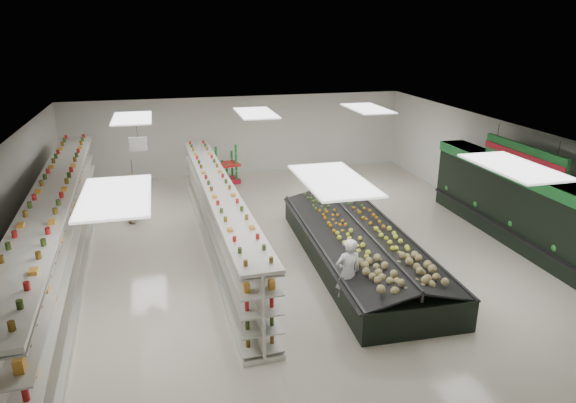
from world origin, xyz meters
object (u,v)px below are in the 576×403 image
object	(u,v)px
gondola_center	(219,219)
shopper_background	(136,197)
gondola_left	(59,239)
shopper_main	(348,274)
produce_island	(360,246)
soda_endcap	(225,166)

from	to	relation	value
gondola_center	shopper_background	world-z (taller)	gondola_center
gondola_left	shopper_background	xyz separation A→B (m)	(1.67, 3.65, -0.25)
shopper_main	produce_island	bearing A→B (deg)	-122.90
gondola_center	shopper_main	world-z (taller)	gondola_center
produce_island	shopper_background	distance (m)	7.41
gondola_left	shopper_main	xyz separation A→B (m)	(6.34, -3.02, -0.21)
shopper_background	gondola_left	bearing A→B (deg)	179.11
gondola_center	shopper_background	bearing A→B (deg)	128.18
produce_island	gondola_center	bearing A→B (deg)	151.78
gondola_left	shopper_main	size ratio (longest dim) A/B	7.92
gondola_center	soda_endcap	bearing A→B (deg)	79.60
shopper_background	shopper_main	bearing A→B (deg)	-121.31
shopper_main	shopper_background	xyz separation A→B (m)	(-4.68, 6.67, -0.04)
gondola_center	soda_endcap	world-z (taller)	gondola_center
gondola_left	soda_endcap	distance (m)	8.60
gondola_center	shopper_main	distance (m)	4.55
gondola_left	soda_endcap	xyz separation A→B (m)	(4.93, 7.04, -0.35)
produce_island	shopper_background	xyz separation A→B (m)	(-5.78, 4.63, 0.30)
produce_island	shopper_background	world-z (taller)	shopper_background
gondola_left	gondola_center	world-z (taller)	gondola_left
produce_island	shopper_main	world-z (taller)	shopper_main
gondola_center	shopper_background	size ratio (longest dim) A/B	6.90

